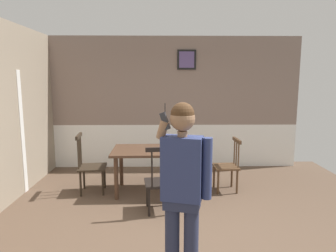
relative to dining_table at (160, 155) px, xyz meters
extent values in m
plane|color=brown|center=(0.31, -1.45, -0.66)|extent=(6.63, 6.63, 0.00)
cube|color=gray|center=(0.31, 1.56, 1.24)|extent=(5.42, 0.12, 1.90)
cube|color=white|center=(0.31, 1.57, -0.18)|extent=(5.42, 0.14, 0.95)
cube|color=white|center=(0.31, 1.54, 0.29)|extent=(5.42, 0.05, 0.06)
cube|color=black|center=(0.57, 1.49, 1.70)|extent=(0.40, 0.03, 0.42)
cube|color=#5F4D85|center=(0.57, 1.47, 1.70)|extent=(0.32, 0.01, 0.34)
cube|color=white|center=(-2.36, 0.03, 0.39)|extent=(0.06, 0.12, 2.10)
cube|color=#4C3323|center=(0.00, 0.00, 0.07)|extent=(1.62, 0.90, 0.04)
cylinder|color=#4C3323|center=(-0.70, -0.35, -0.30)|extent=(0.07, 0.07, 0.71)
cylinder|color=#4C3323|center=(0.71, -0.33, -0.30)|extent=(0.07, 0.07, 0.71)
cylinder|color=#4C3323|center=(-0.71, 0.33, -0.30)|extent=(0.07, 0.07, 0.71)
cylinder|color=#4C3323|center=(0.70, 0.35, -0.30)|extent=(0.07, 0.07, 0.71)
cube|color=black|center=(0.01, -0.79, -0.23)|extent=(0.49, 0.49, 0.03)
cube|color=black|center=(0.04, -0.99, 0.32)|extent=(0.44, 0.09, 0.06)
cylinder|color=black|center=(-0.10, -1.00, 0.07)|extent=(0.02, 0.02, 0.57)
cylinder|color=black|center=(0.04, -0.99, 0.07)|extent=(0.02, 0.02, 0.57)
cylinder|color=black|center=(0.17, -0.97, 0.07)|extent=(0.02, 0.02, 0.57)
cylinder|color=black|center=(-0.18, -0.64, -0.45)|extent=(0.04, 0.04, 0.42)
cylinder|color=black|center=(0.16, -0.59, -0.45)|extent=(0.04, 0.04, 0.42)
cylinder|color=black|center=(-0.14, -0.99, -0.45)|extent=(0.04, 0.04, 0.42)
cylinder|color=black|center=(0.21, -0.94, -0.45)|extent=(0.04, 0.04, 0.42)
cube|color=#513823|center=(1.16, 0.02, -0.23)|extent=(0.43, 0.43, 0.03)
cube|color=#513823|center=(1.34, 0.03, 0.24)|extent=(0.06, 0.41, 0.06)
cylinder|color=#513823|center=(1.35, -0.10, 0.03)|extent=(0.02, 0.02, 0.48)
cylinder|color=#513823|center=(1.34, 0.03, 0.03)|extent=(0.02, 0.02, 0.48)
cylinder|color=#513823|center=(1.33, 0.15, 0.03)|extent=(0.02, 0.02, 0.48)
cylinder|color=#513823|center=(1.00, -0.16, -0.45)|extent=(0.04, 0.04, 0.42)
cylinder|color=#513823|center=(0.98, 0.17, -0.45)|extent=(0.04, 0.04, 0.42)
cylinder|color=#513823|center=(1.33, -0.14, -0.45)|extent=(0.04, 0.04, 0.42)
cylinder|color=#513823|center=(1.31, 0.19, -0.45)|extent=(0.04, 0.04, 0.42)
cube|color=#2D2319|center=(-1.16, -0.02, -0.22)|extent=(0.50, 0.50, 0.03)
cube|color=#2D2319|center=(-1.36, -0.04, 0.34)|extent=(0.09, 0.46, 0.06)
cylinder|color=#2D2319|center=(-1.38, 0.10, 0.08)|extent=(0.02, 0.02, 0.57)
cylinder|color=#2D2319|center=(-1.36, -0.04, 0.08)|extent=(0.02, 0.02, 0.57)
cylinder|color=#2D2319|center=(-1.35, -0.17, 0.08)|extent=(0.02, 0.02, 0.57)
cylinder|color=#2D2319|center=(-0.99, 0.18, -0.45)|extent=(0.04, 0.04, 0.43)
cylinder|color=#2D2319|center=(-0.96, -0.18, -0.45)|extent=(0.04, 0.04, 0.43)
cylinder|color=#2D2319|center=(-1.36, 0.15, -0.45)|extent=(0.04, 0.04, 0.43)
cylinder|color=#2D2319|center=(-1.32, -0.22, -0.45)|extent=(0.04, 0.04, 0.43)
cylinder|color=#282E49|center=(0.32, -2.43, -0.24)|extent=(0.14, 0.14, 0.84)
cylinder|color=#282E49|center=(0.15, -2.38, -0.24)|extent=(0.14, 0.14, 0.84)
cube|color=#282E49|center=(0.23, -2.40, 0.15)|extent=(0.37, 0.26, 0.12)
cube|color=navy|center=(0.23, -2.40, 0.48)|extent=(0.41, 0.29, 0.60)
cylinder|color=navy|center=(0.46, -2.46, 0.49)|extent=(0.09, 0.09, 0.57)
cylinder|color=#936B4C|center=(0.06, -2.37, 0.84)|extent=(0.15, 0.15, 0.19)
cylinder|color=#936B4C|center=(0.23, -2.40, 0.80)|extent=(0.09, 0.09, 0.05)
sphere|color=#936B4C|center=(0.23, -2.40, 0.94)|extent=(0.23, 0.23, 0.23)
sphere|color=#472D19|center=(0.23, -2.40, 0.98)|extent=(0.22, 0.22, 0.22)
cube|color=#2D2D33|center=(0.08, -2.39, 0.92)|extent=(0.11, 0.06, 0.17)
cylinder|color=black|center=(0.08, -2.39, 1.04)|extent=(0.01, 0.01, 0.08)
camera|label=1|loc=(0.06, -5.09, 1.29)|focal=32.40mm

